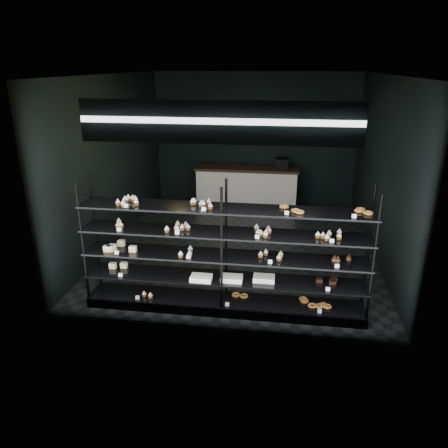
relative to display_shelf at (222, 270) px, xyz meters
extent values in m
cube|color=black|center=(0.02, 2.45, -0.62)|extent=(5.00, 6.00, 0.01)
cube|color=black|center=(0.02, 2.45, 2.57)|extent=(5.00, 6.00, 0.01)
cube|color=black|center=(0.02, 5.45, 0.97)|extent=(5.00, 0.01, 3.20)
cube|color=black|center=(0.02, -0.55, 0.97)|extent=(5.00, 0.01, 3.20)
cube|color=black|center=(-2.48, 2.45, 0.97)|extent=(0.01, 6.00, 3.20)
cube|color=black|center=(2.52, 2.45, 0.97)|extent=(0.01, 6.00, 3.20)
cube|color=black|center=(0.02, 0.00, -0.57)|extent=(4.00, 0.50, 0.12)
cylinder|color=black|center=(-1.95, -0.22, 0.36)|extent=(0.04, 0.04, 1.85)
cylinder|color=black|center=(-1.95, 0.22, 0.36)|extent=(0.04, 0.04, 1.85)
cylinder|color=black|center=(0.02, -0.22, 0.36)|extent=(0.04, 0.04, 1.85)
cylinder|color=black|center=(0.02, 0.22, 0.36)|extent=(0.04, 0.04, 1.85)
cylinder|color=black|center=(1.99, -0.22, 0.36)|extent=(0.04, 0.04, 1.85)
cylinder|color=black|center=(1.99, 0.22, 0.36)|extent=(0.04, 0.04, 1.85)
cube|color=black|center=(0.02, 0.00, -0.48)|extent=(4.00, 0.50, 0.03)
cube|color=black|center=(0.02, 0.00, -0.13)|extent=(4.00, 0.50, 0.02)
cube|color=black|center=(0.02, 0.00, 0.22)|extent=(4.00, 0.50, 0.02)
cube|color=black|center=(0.02, 0.00, 0.57)|extent=(4.00, 0.50, 0.02)
cube|color=black|center=(0.02, 0.00, 0.92)|extent=(4.00, 0.50, 0.02)
cube|color=white|center=(-1.31, -0.18, 0.96)|extent=(0.06, 0.04, 0.06)
cube|color=white|center=(-0.25, -0.18, 0.96)|extent=(0.06, 0.04, 0.06)
cube|color=white|center=(0.91, -0.18, 0.96)|extent=(0.05, 0.04, 0.06)
cube|color=white|center=(1.70, -0.18, 0.96)|extent=(0.06, 0.04, 0.06)
cube|color=white|center=(-1.42, -0.18, 0.61)|extent=(0.06, 0.04, 0.06)
cube|color=white|center=(-0.58, -0.18, 0.61)|extent=(0.05, 0.04, 0.06)
cube|color=white|center=(0.51, -0.18, 0.61)|extent=(0.05, 0.04, 0.06)
cube|color=white|center=(1.43, -0.18, 0.61)|extent=(0.06, 0.04, 0.06)
cube|color=white|center=(-1.45, -0.18, 0.26)|extent=(0.06, 0.04, 0.06)
cube|color=white|center=(-0.46, -0.18, 0.26)|extent=(0.05, 0.04, 0.06)
cube|color=white|center=(0.66, -0.18, 0.26)|extent=(0.05, 0.04, 0.06)
cube|color=white|center=(1.59, -0.18, 0.26)|extent=(0.06, 0.04, 0.06)
cube|color=white|center=(-1.47, -0.18, -0.09)|extent=(0.06, 0.04, 0.06)
cube|color=white|center=(1.45, -0.18, -0.09)|extent=(0.06, 0.04, 0.06)
cube|color=white|center=(-1.21, -0.18, -0.44)|extent=(0.06, 0.04, 0.06)
cube|color=white|center=(0.11, -0.18, -0.44)|extent=(0.05, 0.04, 0.06)
cube|color=white|center=(1.38, -0.18, -0.44)|extent=(0.06, 0.04, 0.06)
cube|color=#0E0E46|center=(0.02, -0.47, 2.12)|extent=(3.20, 0.04, 0.45)
cube|color=white|center=(0.02, -0.49, 2.12)|extent=(3.30, 0.02, 0.50)
cylinder|color=black|center=(-0.97, 1.41, 2.27)|extent=(0.01, 0.01, 0.56)
sphere|color=#FFD059|center=(-0.97, 1.41, 1.82)|extent=(0.33, 0.33, 0.33)
cube|color=silver|center=(-0.12, 4.95, -0.17)|extent=(2.44, 0.60, 0.92)
cube|color=black|center=(-0.12, 4.95, 0.32)|extent=(2.53, 0.65, 0.06)
cube|color=black|center=(0.72, 4.95, 0.48)|extent=(0.30, 0.30, 0.25)
camera|label=1|loc=(0.82, -5.51, 2.76)|focal=35.00mm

